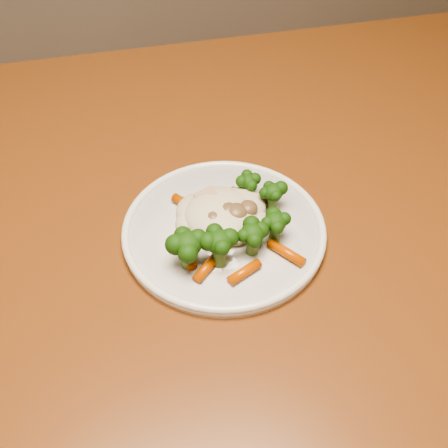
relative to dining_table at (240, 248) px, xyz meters
name	(u,v)px	position (x,y,z in m)	size (l,w,h in m)	color
dining_table	(240,248)	(0.00, 0.00, 0.00)	(1.32, 0.90, 0.75)	brown
plate	(224,232)	(-0.04, -0.05, 0.10)	(0.25, 0.25, 0.01)	silver
meal	(228,222)	(-0.03, -0.06, 0.12)	(0.17, 0.16, 0.05)	beige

